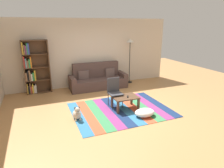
{
  "coord_description": "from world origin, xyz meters",
  "views": [
    {
      "loc": [
        -2.18,
        -5.14,
        2.48
      ],
      "look_at": [
        0.02,
        0.33,
        0.65
      ],
      "focal_mm": 31.11,
      "sensor_mm": 36.0,
      "label": 1
    }
  ],
  "objects": [
    {
      "name": "rug",
      "position": [
        0.06,
        -0.27,
        0.01
      ],
      "size": [
        2.86,
        2.16,
        0.01
      ],
      "color": "teal",
      "rests_on": "ground_plane"
    },
    {
      "name": "standing_lamp",
      "position": [
        1.6,
        2.23,
        1.58
      ],
      "size": [
        0.32,
        0.32,
        1.89
      ],
      "color": "black",
      "rests_on": "ground_plane"
    },
    {
      "name": "bookshelf",
      "position": [
        -2.26,
        2.31,
        0.93
      ],
      "size": [
        0.9,
        0.28,
        1.95
      ],
      "color": "brown",
      "rests_on": "ground_plane"
    },
    {
      "name": "dog",
      "position": [
        -1.28,
        -0.37,
        0.16
      ],
      "size": [
        0.22,
        0.35,
        0.4
      ],
      "color": "beige",
      "rests_on": "ground_plane"
    },
    {
      "name": "back_wall",
      "position": [
        0.0,
        2.55,
        1.35
      ],
      "size": [
        6.8,
        0.1,
        2.7
      ],
      "primitive_type": "cube",
      "color": "beige",
      "rests_on": "ground_plane"
    },
    {
      "name": "ground_plane",
      "position": [
        0.0,
        0.0,
        0.0
      ],
      "size": [
        14.0,
        14.0,
        0.0
      ],
      "primitive_type": "plane",
      "color": "#B27F4C"
    },
    {
      "name": "folding_chair",
      "position": [
        0.0,
        0.09,
        0.53
      ],
      "size": [
        0.4,
        0.4,
        0.9
      ],
      "rotation": [
        0.0,
        0.0,
        -0.72
      ],
      "color": "#38383D",
      "rests_on": "ground_plane"
    },
    {
      "name": "tv_remote",
      "position": [
        0.27,
        -0.31,
        0.41
      ],
      "size": [
        0.11,
        0.15,
        0.02
      ],
      "primitive_type": "cube",
      "rotation": [
        0.0,
        0.0,
        -0.47
      ],
      "color": "black",
      "rests_on": "coffee_table"
    },
    {
      "name": "coffee_table",
      "position": [
        0.21,
        -0.26,
        0.33
      ],
      "size": [
        0.75,
        0.53,
        0.39
      ],
      "color": "#513826",
      "rests_on": "rug"
    },
    {
      "name": "pouf",
      "position": [
        0.51,
        -0.91,
        0.11
      ],
      "size": [
        0.58,
        0.43,
        0.21
      ],
      "primitive_type": "ellipsoid",
      "color": "white",
      "rests_on": "rug"
    },
    {
      "name": "couch",
      "position": [
        0.09,
        2.02,
        0.34
      ],
      "size": [
        2.26,
        0.8,
        1.0
      ],
      "color": "#4C3833",
      "rests_on": "ground_plane"
    }
  ]
}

